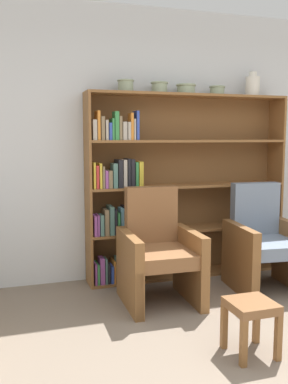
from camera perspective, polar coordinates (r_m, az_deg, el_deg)
The scene contains 10 objects.
wall_back at distance 4.57m, azimuth 3.84°, elevation 6.32°, with size 12.00×0.06×2.75m.
bookshelf at distance 4.41m, azimuth 3.40°, elevation 0.42°, with size 2.12×0.30×1.89m.
bowl_terracotta at distance 4.24m, azimuth -2.46°, elevation 14.05°, with size 0.17×0.17×0.12m.
bowl_stoneware at distance 4.35m, azimuth 2.07°, elevation 13.84°, with size 0.18×0.18×0.11m.
bowl_slate at distance 4.45m, azimuth 5.62°, elevation 13.59°, with size 0.20×0.20×0.10m.
bowl_sage at distance 4.60m, azimuth 9.73°, elevation 13.27°, with size 0.17×0.17×0.09m.
vase_tall at distance 4.81m, azimuth 14.28°, elevation 13.57°, with size 0.15×0.15×0.25m.
armchair_leather at distance 3.83m, azimuth 1.92°, elevation -8.22°, with size 0.66×0.70×1.00m.
armchair_cushioned at distance 4.31m, azimuth 15.75°, elevation -6.73°, with size 0.70×0.74×1.00m.
footstool at distance 3.05m, azimuth 14.08°, elevation -15.36°, with size 0.30×0.30×0.37m.
Camera 1 is at (-1.69, -1.85, 1.46)m, focal length 40.00 mm.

